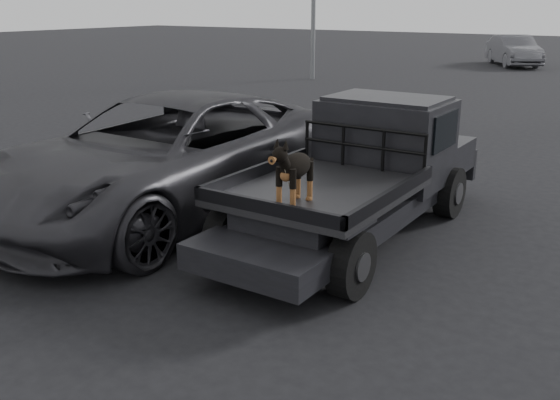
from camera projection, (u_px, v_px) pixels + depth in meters
The scene contains 7 objects.
ground at pixel (312, 306), 6.61m from camera, with size 120.00×120.00×0.00m, color black.
flatbed_ute at pixel (354, 204), 8.49m from camera, with size 2.00×5.40×0.92m, color black, non-canonical shape.
ute_cab at pixel (386, 127), 8.98m from camera, with size 1.72×1.30×0.88m, color black, non-canonical shape.
headache_rack at pixel (363, 148), 8.43m from camera, with size 1.80×0.08×0.55m, color black, non-canonical shape.
dog at pixel (295, 171), 6.91m from camera, with size 0.32×0.60×0.74m, color black, non-canonical shape.
parked_suv at pixel (168, 156), 9.33m from camera, with size 2.93×6.35×1.76m, color #2F2F34.
distant_car_a at pixel (514, 50), 31.24m from camera, with size 1.59×4.57×1.50m, color #4D4D53.
Camera 1 is at (2.99, -5.16, 3.09)m, focal length 40.00 mm.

